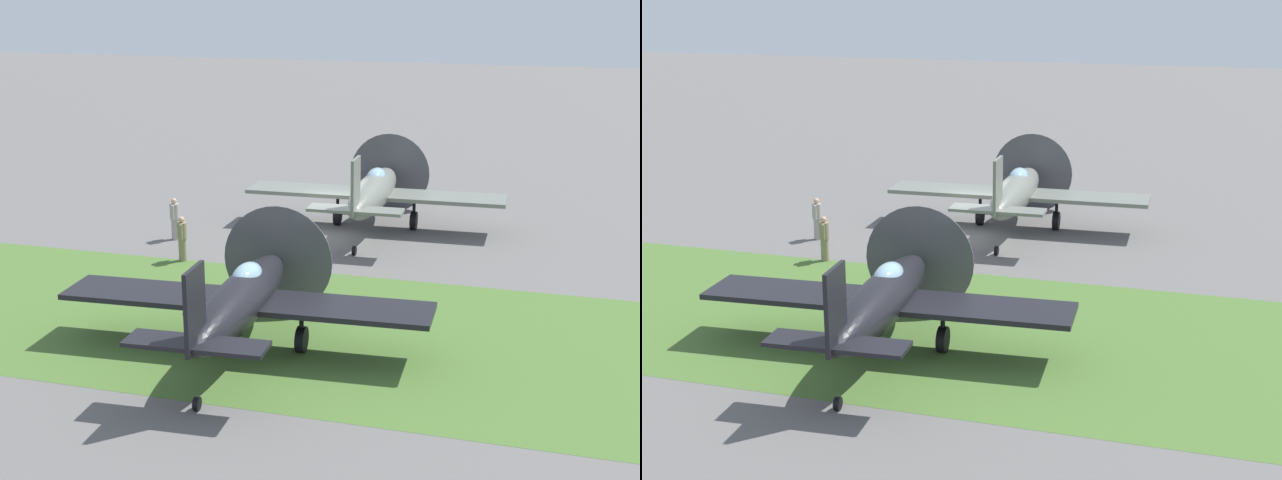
% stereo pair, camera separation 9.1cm
% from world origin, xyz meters
% --- Properties ---
extents(ground_plane, '(160.00, 160.00, 0.00)m').
position_xyz_m(ground_plane, '(0.00, 0.00, 0.00)').
color(ground_plane, '#605E5B').
extents(grass_verge, '(120.00, 11.00, 0.01)m').
position_xyz_m(grass_verge, '(0.00, -10.16, 0.00)').
color(grass_verge, '#476B2D').
rests_on(grass_verge, ground).
extents(airplane_lead, '(11.11, 8.81, 3.97)m').
position_xyz_m(airplane_lead, '(1.47, 1.64, 1.66)').
color(airplane_lead, slate).
rests_on(airplane_lead, ground).
extents(airplane_wingman, '(10.86, 8.59, 3.87)m').
position_xyz_m(airplane_wingman, '(0.90, -12.27, 1.62)').
color(airplane_wingman, black).
rests_on(airplane_wingman, ground).
extents(ground_crew_chief, '(0.38, 0.62, 1.73)m').
position_xyz_m(ground_crew_chief, '(-6.00, -2.15, 0.91)').
color(ground_crew_chief, '#9E998E').
rests_on(ground_crew_chief, ground).
extents(ground_crew_mechanic, '(0.38, 0.60, 1.73)m').
position_xyz_m(ground_crew_mechanic, '(-4.47, -4.75, 0.91)').
color(ground_crew_mechanic, '#847A5B').
rests_on(ground_crew_mechanic, ground).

